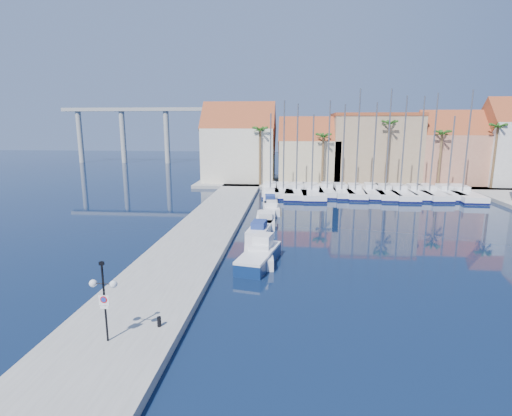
{
  "coord_description": "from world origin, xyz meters",
  "views": [
    {
      "loc": [
        -0.77,
        -22.35,
        10.16
      ],
      "look_at": [
        -3.88,
        11.61,
        3.0
      ],
      "focal_mm": 28.0,
      "sensor_mm": 36.0,
      "label": 1
    }
  ],
  "objects": [
    {
      "name": "shore_north",
      "position": [
        10.0,
        48.0,
        0.25
      ],
      "size": [
        54.0,
        16.0,
        0.5
      ],
      "primitive_type": "cube",
      "color": "gray",
      "rests_on": "ground"
    },
    {
      "name": "motorboat_west_4",
      "position": [
        -3.54,
        27.9,
        0.51
      ],
      "size": [
        2.2,
        5.67,
        1.4
      ],
      "rotation": [
        0.0,
        0.0,
        0.08
      ],
      "color": "white",
      "rests_on": "ground"
    },
    {
      "name": "sailboat_6",
      "position": [
        8.3,
        35.75,
        0.63
      ],
      "size": [
        2.86,
        9.77,
        14.97
      ],
      "rotation": [
        0.0,
        0.0,
        -0.03
      ],
      "color": "white",
      "rests_on": "ground"
    },
    {
      "name": "sailboat_5",
      "position": [
        6.37,
        36.13,
        0.6
      ],
      "size": [
        2.93,
        9.49,
        12.91
      ],
      "rotation": [
        0.0,
        0.0,
        0.05
      ],
      "color": "white",
      "rests_on": "ground"
    },
    {
      "name": "building_2",
      "position": [
        13.0,
        48.0,
        6.26
      ],
      "size": [
        14.2,
        10.2,
        11.5
      ],
      "color": "#9F8562",
      "rests_on": "shore_north"
    },
    {
      "name": "sailboat_13",
      "position": [
        23.05,
        35.85,
        0.58
      ],
      "size": [
        3.62,
        12.02,
        14.72
      ],
      "rotation": [
        0.0,
        0.0,
        -0.04
      ],
      "color": "white",
      "rests_on": "ground"
    },
    {
      "name": "motorboat_west_3",
      "position": [
        -3.14,
        23.65,
        0.51
      ],
      "size": [
        2.17,
        5.46,
        1.4
      ],
      "rotation": [
        0.0,
        0.0,
        0.09
      ],
      "color": "white",
      "rests_on": "ground"
    },
    {
      "name": "lamp_post",
      "position": [
        -9.0,
        -6.49,
        3.0
      ],
      "size": [
        1.29,
        0.37,
        3.81
      ],
      "rotation": [
        0.0,
        0.0,
        -0.02
      ],
      "color": "black",
      "rests_on": "quay_west"
    },
    {
      "name": "quay_west",
      "position": [
        -9.0,
        13.5,
        0.25
      ],
      "size": [
        6.0,
        77.0,
        0.5
      ],
      "primitive_type": "cube",
      "color": "gray",
      "rests_on": "ground"
    },
    {
      "name": "motorboat_west_1",
      "position": [
        -3.71,
        13.83,
        0.51
      ],
      "size": [
        2.28,
        5.59,
        1.4
      ],
      "rotation": [
        0.0,
        0.0,
        -0.1
      ],
      "color": "white",
      "rests_on": "ground"
    },
    {
      "name": "building_1",
      "position": [
        2.0,
        47.0,
        5.3
      ],
      "size": [
        10.3,
        8.0,
        11.0
      ],
      "color": "#C5B28B",
      "rests_on": "shore_north"
    },
    {
      "name": "sailboat_4",
      "position": [
        4.4,
        36.75,
        0.61
      ],
      "size": [
        3.06,
        9.55,
        13.47
      ],
      "rotation": [
        0.0,
        0.0,
        -0.06
      ],
      "color": "white",
      "rests_on": "ground"
    },
    {
      "name": "building_0",
      "position": [
        -10.0,
        47.0,
        6.52
      ],
      "size": [
        12.3,
        9.0,
        13.5
      ],
      "color": "beige",
      "rests_on": "shore_north"
    },
    {
      "name": "palm_1",
      "position": [
        4.0,
        42.0,
        8.14
      ],
      "size": [
        2.6,
        2.6,
        9.15
      ],
      "color": "brown",
      "rests_on": "shore_north"
    },
    {
      "name": "building_3",
      "position": [
        25.0,
        47.0,
        5.86
      ],
      "size": [
        10.3,
        8.0,
        12.0
      ],
      "color": "#B2705A",
      "rests_on": "shore_north"
    },
    {
      "name": "palm_3",
      "position": [
        22.0,
        42.0,
        8.61
      ],
      "size": [
        2.6,
        2.6,
        9.65
      ],
      "color": "brown",
      "rests_on": "shore_north"
    },
    {
      "name": "sailboat_0",
      "position": [
        -3.99,
        36.3,
        0.59
      ],
      "size": [
        3.0,
        9.36,
        11.7
      ],
      "rotation": [
        0.0,
        0.0,
        0.06
      ],
      "color": "white",
      "rests_on": "ground"
    },
    {
      "name": "palm_4",
      "position": [
        30.0,
        42.0,
        9.55
      ],
      "size": [
        2.6,
        2.6,
        10.65
      ],
      "color": "brown",
      "rests_on": "shore_north"
    },
    {
      "name": "sailboat_11",
      "position": [
        18.6,
        36.08,
        0.59
      ],
      "size": [
        3.72,
        11.08,
        14.34
      ],
      "rotation": [
        0.0,
        0.0,
        0.08
      ],
      "color": "white",
      "rests_on": "ground"
    },
    {
      "name": "viaduct",
      "position": [
        -39.07,
        82.0,
        10.25
      ],
      "size": [
        48.0,
        2.2,
        14.45
      ],
      "color": "#9E9E99",
      "rests_on": "ground"
    },
    {
      "name": "sailboat_9",
      "position": [
        14.5,
        35.69,
        0.59
      ],
      "size": [
        3.19,
        11.12,
        14.0
      ],
      "rotation": [
        0.0,
        0.0,
        0.02
      ],
      "color": "white",
      "rests_on": "ground"
    },
    {
      "name": "sailboat_1",
      "position": [
        -2.08,
        35.83,
        0.6
      ],
      "size": [
        3.35,
        10.16,
        13.46
      ],
      "rotation": [
        0.0,
        0.0,
        0.07
      ],
      "color": "white",
      "rests_on": "ground"
    },
    {
      "name": "palm_0",
      "position": [
        -6.0,
        42.0,
        9.08
      ],
      "size": [
        2.6,
        2.6,
        10.15
      ],
      "color": "brown",
      "rests_on": "shore_north"
    },
    {
      "name": "bollard",
      "position": [
        -7.1,
        -4.99,
        0.75
      ],
      "size": [
        0.2,
        0.2,
        0.5
      ],
      "primitive_type": "cylinder",
      "color": "black",
      "rests_on": "quay_west"
    },
    {
      "name": "sailboat_3",
      "position": [
        2.01,
        35.3,
        0.55
      ],
      "size": [
        3.67,
        12.06,
        11.5
      ],
      "rotation": [
        0.0,
        0.0,
        0.04
      ],
      "color": "white",
      "rests_on": "ground"
    },
    {
      "name": "motorboat_west_0",
      "position": [
        -3.32,
        7.22,
        0.51
      ],
      "size": [
        2.77,
        6.81,
        1.4
      ],
      "rotation": [
        0.0,
        0.0,
        0.1
      ],
      "color": "white",
      "rests_on": "ground"
    },
    {
      "name": "sailboat_7",
      "position": [
        10.81,
        36.42,
        0.59
      ],
      "size": [
        3.52,
        10.41,
        13.18
      ],
      "rotation": [
        0.0,
        0.0,
        -0.08
      ],
      "color": "white",
      "rests_on": "ground"
    },
    {
      "name": "palm_2",
      "position": [
        14.0,
        42.0,
        10.02
      ],
      "size": [
        2.6,
        2.6,
        11.15
      ],
      "color": "brown",
      "rests_on": "shore_north"
    },
    {
      "name": "sailboat_2",
      "position": [
        -0.13,
        35.42,
        0.57
      ],
      "size": [
        3.49,
        11.84,
        12.98
      ],
      "rotation": [
        0.0,
        0.0,
        -0.03
      ],
      "color": "white",
      "rests_on": "ground"
    },
    {
      "name": "ground",
      "position": [
        0.0,
        0.0,
        0.0
      ],
      "size": [
        260.0,
        260.0,
        0.0
      ],
      "primitive_type": "plane",
      "color": "black",
      "rests_on": "ground"
    },
    {
      "name": "sailboat_8",
      "position": [
        12.42,
        35.64,
        0.61
      ],
      "size": [
        2.76,
        10.18,
        14.91
      ],
      "rotation": [
        0.0,
        0.0,
        -0.01
      ],
      "color": "white",
      "rests_on": "ground"
    },
    {
      "name": "motorboat_west_2",
      "position": [
        -3.44,
        17.9,
        0.51
      ],
      "size": [
        2.17,
        6.06,
        1.4
      ],
      "rotation": [
        0.0,
        0.0,
        0.04
      ],
      "color": "white",
      "rests_on": "ground"
    },
    {
      "name": "fishing_boat",
      "position": [
        -3.07,
        5.7,
        0.67
      ],
      "size": [
        3.09,
        6.07,
        2.03
      ],
      "rotation": [
        0.0,
        0.0,
        -0.21
      ],
      "color": "#0D234F",
      "rests_on": "ground"
    },
    {
      "name": "sailboat_10",
      "position": [
        16.95,
        35.97,
        0.62
      ],
      "size": [
        2.75,
        9.4,
        13.93
      ],
      "rotation": [
        0.0,
        0.0,
        -0.03
      ],
      "color": "white",
      "rests_on": "ground"
    },
    {
      "name": "building_4",
      "position": [
        34.0,
        46.0,
        6.97
      ],
      "size": [
        8.3,
        8.0,
        14.0
      ],
      "color": "silver",
      "rests_on": "shore_north"
    },
    {
      "name": "motorboat_west_5",
      "position": [
        -3.85,
        33.05,
        0.51
      ],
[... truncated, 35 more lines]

